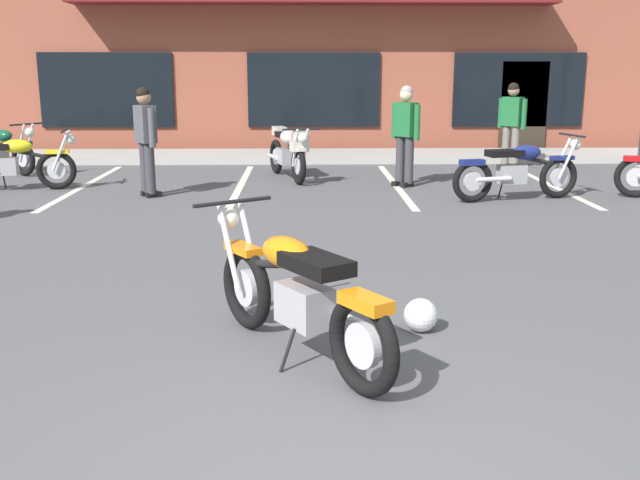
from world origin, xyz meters
TOP-DOWN VIEW (x-y plane):
  - ground_plane at (0.00, 4.18)m, footprint 80.00×80.00m
  - sidewalk_kerb at (0.00, 13.04)m, footprint 22.00×1.80m
  - brick_storefront_building at (0.00, 17.07)m, footprint 17.98×6.26m
  - painted_stall_lines at (0.00, 9.44)m, footprint 13.37×4.80m
  - motorcycle_foreground_classic at (-0.31, 1.84)m, footprint 1.40×1.84m
  - motorcycle_red_sportbike at (2.97, 7.89)m, footprint 2.08×0.88m
  - motorcycle_silver_naked at (-0.52, 10.05)m, footprint 0.97×2.05m
  - motorcycle_blue_standard at (-5.99, 11.01)m, footprint 1.82×1.43m
  - motorcycle_green_cafe_racer at (-5.00, 8.96)m, footprint 2.10×0.74m
  - person_in_shorts_foreground at (-2.66, 8.34)m, footprint 0.43×0.55m
  - person_by_back_row at (1.45, 9.27)m, footprint 0.46×0.52m
  - person_near_building at (3.85, 11.45)m, footprint 0.50×0.49m
  - helmet_on_pavement at (0.63, 2.31)m, footprint 0.26×0.26m

SIDE VIEW (x-z plane):
  - ground_plane at x=0.00m, z-range 0.00..0.00m
  - painted_stall_lines at x=0.00m, z-range 0.00..0.01m
  - sidewalk_kerb at x=0.00m, z-range 0.00..0.14m
  - helmet_on_pavement at x=0.63m, z-range 0.00..0.26m
  - motorcycle_foreground_classic at x=-0.31m, z-range -0.03..0.95m
  - motorcycle_red_sportbike at x=2.97m, z-range -0.03..0.95m
  - motorcycle_blue_standard at x=-5.99m, z-range -0.03..0.95m
  - motorcycle_green_cafe_racer at x=-5.00m, z-range -0.03..0.95m
  - motorcycle_silver_naked at x=-0.52m, z-range 0.04..1.02m
  - person_in_shorts_foreground at x=-2.66m, z-range 0.11..1.79m
  - person_by_back_row at x=1.45m, z-range 0.11..1.79m
  - person_near_building at x=3.85m, z-range 0.11..1.79m
  - brick_storefront_building at x=0.00m, z-range 0.00..4.20m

